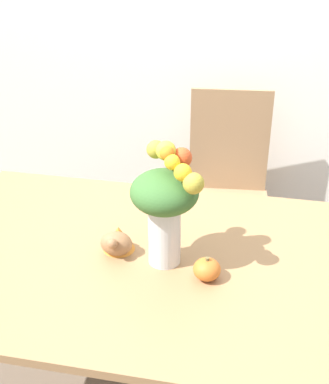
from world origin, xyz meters
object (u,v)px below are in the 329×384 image
at_px(flower_vase, 166,203).
at_px(pumpkin, 207,269).
at_px(turkey_figurine, 118,240).
at_px(dining_chair_near_window, 227,192).

relative_size(flower_vase, pumpkin, 4.78).
height_order(pumpkin, turkey_figurine, turkey_figurine).
distance_m(flower_vase, dining_chair_near_window, 1.02).
bearing_deg(turkey_figurine, pumpkin, -15.40).
height_order(flower_vase, turkey_figurine, flower_vase).
bearing_deg(dining_chair_near_window, flower_vase, -104.00).
relative_size(turkey_figurine, dining_chair_near_window, 0.15).
bearing_deg(flower_vase, turkey_figurine, 173.54).
bearing_deg(flower_vase, pumpkin, -24.98).
xyz_separation_m(flower_vase, dining_chair_near_window, (0.13, 0.91, -0.44)).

